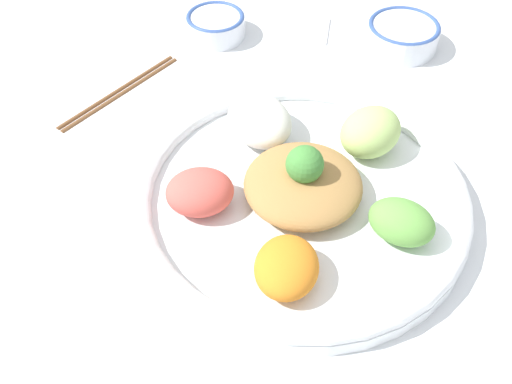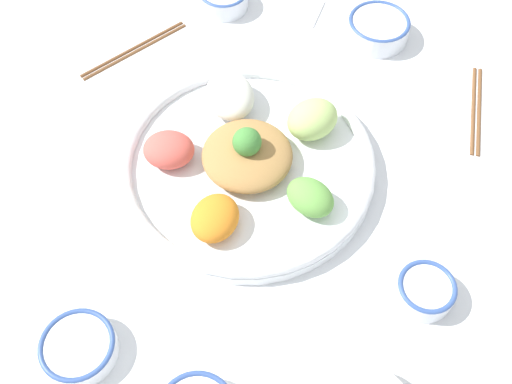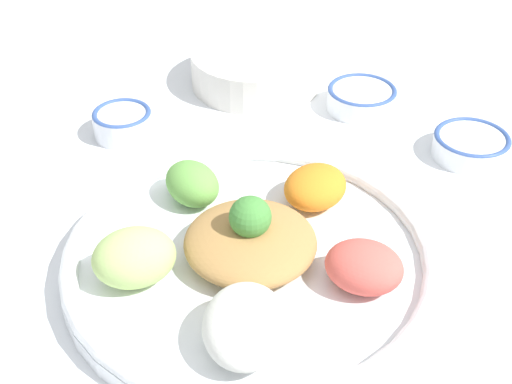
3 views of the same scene
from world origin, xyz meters
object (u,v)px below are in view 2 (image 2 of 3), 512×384
Objects in this scene: chopsticks_pair_near at (477,109)px; chopsticks_pair_far at (134,49)px; sauce_bowl_far at (79,347)px; serving_spoon_extra at (321,3)px; sauce_bowl_dark at (378,28)px; rice_bowl_plain at (425,290)px; salad_platter at (247,159)px.

chopsticks_pair_near and chopsticks_pair_far have the same top height.
serving_spoon_extra is (0.17, -0.78, -0.02)m from sauce_bowl_far.
serving_spoon_extra is at bearing -19.24° from chopsticks_pair_far.
sauce_bowl_dark is 1.39× the size of rice_bowl_plain.
sauce_bowl_dark is at bearing 65.72° from serving_spoon_extra.
serving_spoon_extra is (0.15, -0.40, -0.02)m from salad_platter.
chopsticks_pair_far is at bearing -50.95° from sauce_bowl_far.
salad_platter is at bearing 0.46° from serving_spoon_extra.
sauce_bowl_dark reaches higher than sauce_bowl_far.
rice_bowl_plain is 0.48m from sauce_bowl_far.
salad_platter is 0.35m from chopsticks_pair_far.
sauce_bowl_dark is 1.13× the size of sauce_bowl_far.
serving_spoon_extra is at bearing -4.57° from sauce_bowl_dark.
salad_platter is 4.94× the size of rice_bowl_plain.
serving_spoon_extra is at bearing -40.41° from rice_bowl_plain.
sauce_bowl_dark is 0.53m from rice_bowl_plain.
rice_bowl_plain reaches higher than serving_spoon_extra.
sauce_bowl_far is at bearing 93.59° from salad_platter.
serving_spoon_extra is at bearing 54.96° from chopsticks_pair_near.
chopsticks_pair_near is at bearing -73.11° from rice_bowl_plain.
chopsticks_pair_far is at bearing -49.77° from serving_spoon_extra.
salad_platter reaches higher than chopsticks_pair_far.
rice_bowl_plain is 0.64m from serving_spoon_extra.
sauce_bowl_far is 0.87× the size of serving_spoon_extra.
serving_spoon_extra is at bearing -69.84° from salad_platter.
sauce_bowl_dark is 0.98× the size of serving_spoon_extra.
salad_platter is 2.19× the size of chopsticks_pair_near.
sauce_bowl_far reaches higher than chopsticks_pair_far.
serving_spoon_extra is (0.37, -0.05, -0.00)m from chopsticks_pair_near.
sauce_bowl_far is at bearing 49.47° from rice_bowl_plain.
chopsticks_pair_near is 1.59× the size of serving_spoon_extra.
chopsticks_pair_far is (0.33, 0.32, -0.02)m from sauce_bowl_dark.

